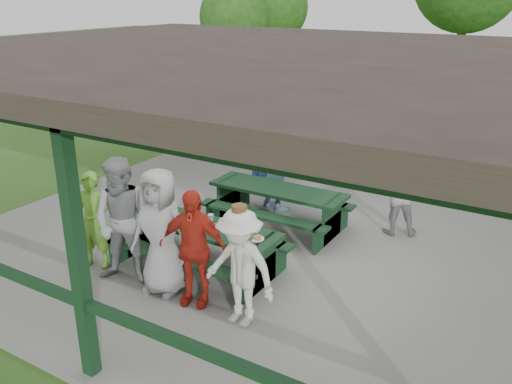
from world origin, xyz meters
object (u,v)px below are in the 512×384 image
Objects in this scene: contestant_grey_left at (124,222)px; spectator_lblue at (276,171)px; picnic_table_far at (278,202)px; pickup_truck at (433,108)px; contestant_red at (193,248)px; spectator_grey at (398,192)px; farm_trailer at (369,126)px; contestant_grey_mid at (161,232)px; picnic_table_near at (197,239)px; spectator_blue at (261,149)px; contestant_white_fedora at (240,268)px; contestant_green at (93,220)px.

contestant_grey_left is 3.67m from spectator_lblue.
picnic_table_far is 0.49× the size of pickup_truck.
contestant_red reaches higher than spectator_grey.
contestant_grey_mid is at bearing -105.87° from farm_trailer.
picnic_table_near is 1.05m from contestant_red.
contestant_grey_mid is at bearing 35.14° from spectator_grey.
picnic_table_far is 1.88m from spectator_blue.
picnic_table_near is 1.64× the size of contestant_white_fedora.
pickup_truck is at bearing 74.41° from contestant_red.
contestant_white_fedora is 3.86m from spectator_grey.
picnic_table_near is at bearing -105.71° from farm_trailer.
contestant_grey_mid is 1.20× the size of spectator_lblue.
picnic_table_far is at bearing 114.10° from contestant_white_fedora.
spectator_grey is 6.03m from farm_trailer.
contestant_grey_mid is at bearing -89.78° from picnic_table_near.
contestant_grey_mid is (0.63, 0.05, -0.03)m from contestant_grey_left.
spectator_grey reaches higher than picnic_table_near.
contestant_red is 0.48× the size of farm_trailer.
spectator_lblue reaches higher than spectator_grey.
spectator_lblue is 5.56m from farm_trailer.
farm_trailer is (1.07, 9.10, -0.27)m from contestant_green.
spectator_lblue is at bearing 162.57° from spectator_blue.
contestant_white_fedora is 0.85× the size of spectator_blue.
contestant_grey_mid reaches higher than contestant_green.
contestant_white_fedora is 4.00m from spectator_lblue.
contestant_green is 0.93× the size of contestant_red.
contestant_grey_left is 1.03× the size of contestant_grey_mid.
contestant_green reaches higher than spectator_lblue.
spectator_blue is (0.50, 4.15, 0.19)m from contestant_green.
farm_trailer is (-0.30, 8.33, 0.02)m from picnic_table_near.
pickup_truck is at bearing 80.53° from contestant_grey_mid.
picnic_table_far is 1.29× the size of spectator_blue.
contestant_grey_mid is (-0.30, -2.80, 0.45)m from picnic_table_far.
spectator_lblue is (-0.75, 3.59, -0.06)m from contestant_red.
contestant_grey_left is (-0.63, -0.85, 0.47)m from picnic_table_near.
contestant_grey_mid is 1.38m from contestant_white_fedora.
spectator_blue is at bearing 121.45° from contestant_white_fedora.
contestant_red reaches higher than farm_trailer.
pickup_truck is at bearing 96.88° from contestant_white_fedora.
picnic_table_far is 2.85m from contestant_grey_mid.
contestant_green is 9.16m from farm_trailer.
farm_trailer is at bearing -66.11° from spectator_lblue.
contestant_red reaches higher than contestant_white_fedora.
farm_trailer is at bearing 68.89° from contestant_grey_left.
contestant_red is at bearing -16.93° from contestant_grey_left.
spectator_grey is (1.65, 3.67, -0.06)m from contestant_red.
contestant_green is 2.75m from contestant_white_fedora.
contestant_white_fedora reaches higher than picnic_table_near.
spectator_blue is 3.14m from spectator_grey.
contestant_green is 1.00× the size of spectator_grey.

